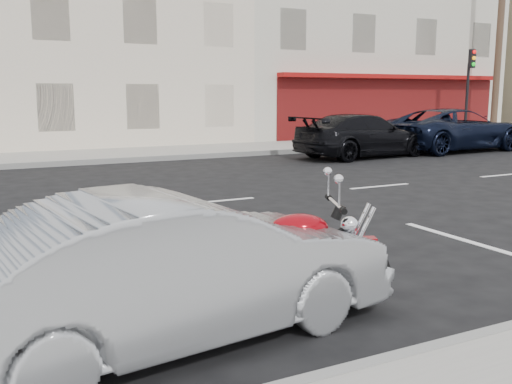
# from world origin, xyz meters

# --- Properties ---
(ground) EXTENTS (120.00, 120.00, 0.00)m
(ground) POSITION_xyz_m (0.00, 0.00, 0.00)
(ground) COLOR black
(ground) RESTS_ON ground
(sidewalk_far) EXTENTS (80.00, 3.40, 0.15)m
(sidewalk_far) POSITION_xyz_m (-5.00, 8.70, 0.07)
(sidewalk_far) COLOR gray
(sidewalk_far) RESTS_ON ground
(curb_far) EXTENTS (80.00, 0.12, 0.16)m
(curb_far) POSITION_xyz_m (-5.00, 7.00, 0.08)
(curb_far) COLOR gray
(curb_far) RESTS_ON ground
(bldg_cream) EXTENTS (12.00, 12.00, 11.50)m
(bldg_cream) POSITION_xyz_m (-2.00, 16.30, 5.75)
(bldg_cream) COLOR beige
(bldg_cream) RESTS_ON ground
(bldg_corner) EXTENTS (14.00, 12.00, 12.50)m
(bldg_corner) POSITION_xyz_m (11.00, 16.30, 6.25)
(bldg_corner) COLOR beige
(bldg_corner) RESTS_ON ground
(utility_pole) EXTENTS (1.80, 0.30, 9.00)m
(utility_pole) POSITION_xyz_m (15.50, 8.60, 4.74)
(utility_pole) COLOR #422D1E
(utility_pole) RESTS_ON sidewalk_far
(traffic_light) EXTENTS (0.26, 0.30, 3.80)m
(traffic_light) POSITION_xyz_m (13.50, 8.33, 2.56)
(traffic_light) COLOR black
(traffic_light) RESTS_ON sidewalk_far
(fire_hydrant) EXTENTS (0.20, 0.20, 0.72)m
(fire_hydrant) POSITION_xyz_m (12.00, 8.50, 0.53)
(fire_hydrant) COLOR beige
(fire_hydrant) RESTS_ON sidewalk_far
(motorcycle) EXTENTS (2.00, 1.02, 1.06)m
(motorcycle) POSITION_xyz_m (-2.93, -5.79, 0.49)
(motorcycle) COLOR black
(motorcycle) RESTS_ON ground
(sedan_silver) EXTENTS (4.00, 1.84, 1.27)m
(sedan_silver) POSITION_xyz_m (-4.75, -5.68, 0.64)
(sedan_silver) COLOR #93969A
(sedan_silver) RESTS_ON ground
(suv_far) EXTENTS (5.64, 2.82, 1.54)m
(suv_far) POSITION_xyz_m (9.58, 5.23, 0.77)
(suv_far) COLOR black
(suv_far) RESTS_ON ground
(car_far) EXTENTS (5.05, 2.48, 1.41)m
(car_far) POSITION_xyz_m (5.31, 5.01, 0.71)
(car_far) COLOR black
(car_far) RESTS_ON ground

